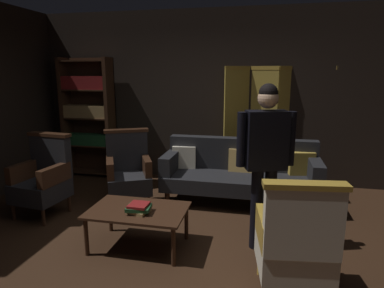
# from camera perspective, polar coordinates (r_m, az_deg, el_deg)

# --- Properties ---
(ground_plane) EXTENTS (10.00, 10.00, 0.00)m
(ground_plane) POSITION_cam_1_polar(r_m,az_deg,el_deg) (3.64, -2.78, -17.48)
(ground_plane) COLOR #331E11
(back_wall) EXTENTS (7.20, 0.10, 2.80)m
(back_wall) POSITION_cam_1_polar(r_m,az_deg,el_deg) (5.58, 3.61, 8.04)
(back_wall) COLOR black
(back_wall) RESTS_ON ground_plane
(folding_screen) EXTENTS (2.10, 0.49, 1.90)m
(folding_screen) POSITION_cam_1_polar(r_m,az_deg,el_deg) (5.54, 16.40, 3.23)
(folding_screen) COLOR #B29338
(folding_screen) RESTS_ON ground_plane
(bookshelf) EXTENTS (0.90, 0.32, 2.05)m
(bookshelf) POSITION_cam_1_polar(r_m,az_deg,el_deg) (6.08, -17.38, 4.87)
(bookshelf) COLOR #382114
(bookshelf) RESTS_ON ground_plane
(velvet_couch) EXTENTS (2.12, 0.78, 0.88)m
(velvet_couch) POSITION_cam_1_polar(r_m,az_deg,el_deg) (4.71, 8.27, -4.56)
(velvet_couch) COLOR #382114
(velvet_couch) RESTS_ON ground_plane
(coffee_table) EXTENTS (1.00, 0.64, 0.42)m
(coffee_table) POSITION_cam_1_polar(r_m,az_deg,el_deg) (3.55, -9.24, -11.68)
(coffee_table) COLOR #382114
(coffee_table) RESTS_ON ground_plane
(armchair_gilt_accent) EXTENTS (0.65, 0.64, 1.04)m
(armchair_gilt_accent) POSITION_cam_1_polar(r_m,az_deg,el_deg) (2.85, 17.38, -15.81)
(armchair_gilt_accent) COLOR #B78E33
(armchair_gilt_accent) RESTS_ON ground_plane
(armchair_wing_left) EXTENTS (0.65, 0.64, 1.04)m
(armchair_wing_left) POSITION_cam_1_polar(r_m,az_deg,el_deg) (4.65, -24.17, -5.29)
(armchair_wing_left) COLOR #382114
(armchair_wing_left) RESTS_ON ground_plane
(armchair_wing_right) EXTENTS (0.78, 0.77, 1.04)m
(armchair_wing_right) POSITION_cam_1_polar(r_m,az_deg,el_deg) (4.61, -10.86, -4.57)
(armchair_wing_right) COLOR #382114
(armchair_wing_right) RESTS_ON ground_plane
(standing_figure) EXTENTS (0.57, 0.32, 1.70)m
(standing_figure) POSITION_cam_1_polar(r_m,az_deg,el_deg) (3.37, 12.52, -1.41)
(standing_figure) COLOR black
(standing_figure) RESTS_ON ground_plane
(potted_plant) EXTENTS (0.50, 0.50, 0.79)m
(potted_plant) POSITION_cam_1_polar(r_m,az_deg,el_deg) (5.46, -10.43, -2.27)
(potted_plant) COLOR brown
(potted_plant) RESTS_ON ground_plane
(book_tan_leather) EXTENTS (0.23, 0.22, 0.03)m
(book_tan_leather) POSITION_cam_1_polar(r_m,az_deg,el_deg) (3.45, -9.11, -11.30)
(book_tan_leather) COLOR #9E7A47
(book_tan_leather) RESTS_ON coffee_table
(book_green_cloth) EXTENTS (0.25, 0.22, 0.04)m
(book_green_cloth) POSITION_cam_1_polar(r_m,az_deg,el_deg) (3.43, -9.13, -10.78)
(book_green_cloth) COLOR #1E4C28
(book_green_cloth) RESTS_ON book_tan_leather
(book_red_leather) EXTENTS (0.19, 0.19, 0.02)m
(book_red_leather) POSITION_cam_1_polar(r_m,az_deg,el_deg) (3.42, -9.15, -10.30)
(book_red_leather) COLOR maroon
(book_red_leather) RESTS_ON book_green_cloth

